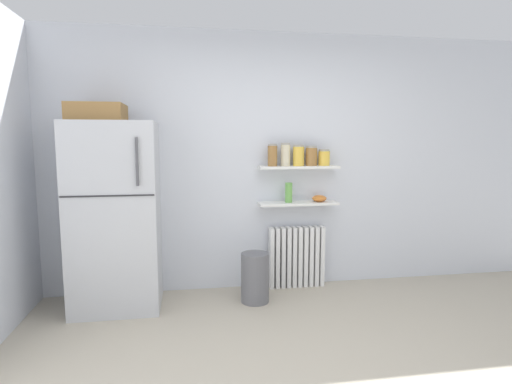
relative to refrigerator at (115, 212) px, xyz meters
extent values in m
plane|color=#B2A893|center=(1.44, -1.18, -0.88)|extent=(7.04, 7.04, 0.00)
cube|color=silver|center=(1.44, 0.37, 0.42)|extent=(7.04, 0.10, 2.60)
cube|color=#B7BABF|center=(0.00, 0.00, -0.03)|extent=(0.77, 0.65, 1.69)
cube|color=#262628|center=(0.00, -0.33, 0.19)|extent=(0.75, 0.01, 0.01)
cylinder|color=#4C4C51|center=(0.25, -0.34, 0.47)|extent=(0.02, 0.02, 0.40)
cube|color=olive|center=(-0.11, 0.00, 0.89)|extent=(0.46, 0.45, 0.15)
cube|color=white|center=(1.50, 0.24, -0.56)|extent=(0.04, 0.12, 0.63)
cube|color=white|center=(1.55, 0.24, -0.56)|extent=(0.04, 0.12, 0.63)
cube|color=white|center=(1.61, 0.24, -0.56)|extent=(0.04, 0.12, 0.63)
cube|color=white|center=(1.67, 0.24, -0.56)|extent=(0.04, 0.12, 0.63)
cube|color=white|center=(1.73, 0.24, -0.56)|extent=(0.04, 0.12, 0.63)
cube|color=white|center=(1.79, 0.24, -0.56)|extent=(0.04, 0.12, 0.63)
cube|color=white|center=(1.85, 0.24, -0.56)|extent=(0.04, 0.12, 0.63)
cube|color=white|center=(1.91, 0.24, -0.56)|extent=(0.04, 0.12, 0.63)
cube|color=white|center=(1.97, 0.24, -0.56)|extent=(0.04, 0.12, 0.63)
cube|color=white|center=(2.03, 0.24, -0.56)|extent=(0.04, 0.12, 0.63)
cube|color=white|center=(1.76, 0.21, 0.01)|extent=(0.81, 0.22, 0.02)
cube|color=white|center=(1.76, 0.21, 0.38)|extent=(0.81, 0.22, 0.02)
cylinder|color=olive|center=(1.50, 0.21, 0.49)|extent=(0.10, 0.10, 0.20)
cylinder|color=gray|center=(1.50, 0.21, 0.60)|extent=(0.09, 0.09, 0.02)
cylinder|color=beige|center=(1.63, 0.21, 0.50)|extent=(0.09, 0.09, 0.21)
cylinder|color=gray|center=(1.63, 0.21, 0.61)|extent=(0.09, 0.09, 0.02)
cylinder|color=yellow|center=(1.76, 0.21, 0.49)|extent=(0.11, 0.11, 0.19)
cylinder|color=gray|center=(1.76, 0.21, 0.59)|extent=(0.10, 0.10, 0.02)
cylinder|color=olive|center=(1.90, 0.21, 0.48)|extent=(0.12, 0.12, 0.18)
cylinder|color=gray|center=(1.90, 0.21, 0.58)|extent=(0.11, 0.11, 0.02)
cylinder|color=yellow|center=(2.03, 0.21, 0.46)|extent=(0.12, 0.12, 0.15)
cylinder|color=gray|center=(2.03, 0.21, 0.55)|extent=(0.11, 0.11, 0.02)
cylinder|color=#66A84C|center=(1.67, 0.21, 0.12)|extent=(0.07, 0.07, 0.20)
ellipsoid|color=orange|center=(1.99, 0.21, 0.05)|extent=(0.15, 0.15, 0.07)
cylinder|color=slate|center=(1.27, -0.11, -0.64)|extent=(0.26, 0.26, 0.47)
camera|label=1|loc=(0.66, -3.87, 0.65)|focal=29.23mm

